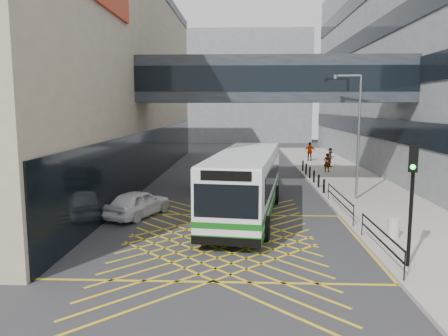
# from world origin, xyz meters

# --- Properties ---
(ground) EXTENTS (120.00, 120.00, 0.00)m
(ground) POSITION_xyz_m (0.00, 0.00, 0.00)
(ground) COLOR #333335
(building_whsmith) EXTENTS (24.17, 42.00, 16.00)m
(building_whsmith) POSITION_xyz_m (-17.98, 16.00, 8.00)
(building_whsmith) COLOR tan
(building_whsmith) RESTS_ON ground
(building_far) EXTENTS (28.00, 16.00, 18.00)m
(building_far) POSITION_xyz_m (-2.00, 60.00, 9.00)
(building_far) COLOR slate
(building_far) RESTS_ON ground
(skybridge) EXTENTS (20.00, 4.10, 3.00)m
(skybridge) POSITION_xyz_m (3.00, 12.00, 7.50)
(skybridge) COLOR #292E33
(skybridge) RESTS_ON ground
(pavement) EXTENTS (6.00, 54.00, 0.16)m
(pavement) POSITION_xyz_m (9.00, 15.00, 0.08)
(pavement) COLOR #9F9A91
(pavement) RESTS_ON ground
(box_junction) EXTENTS (12.00, 9.00, 0.01)m
(box_junction) POSITION_xyz_m (0.00, 0.00, 0.00)
(box_junction) COLOR gold
(box_junction) RESTS_ON ground
(bus) EXTENTS (4.38, 12.40, 3.40)m
(bus) POSITION_xyz_m (1.13, 4.24, 1.82)
(bus) COLOR silver
(bus) RESTS_ON ground
(car_white) EXTENTS (3.43, 4.91, 1.45)m
(car_white) POSITION_xyz_m (-4.50, 3.99, 0.72)
(car_white) COLOR white
(car_white) RESTS_ON ground
(car_dark) EXTENTS (2.31, 4.95, 1.50)m
(car_dark) POSITION_xyz_m (-1.26, 12.57, 0.75)
(car_dark) COLOR black
(car_dark) RESTS_ON ground
(car_silver) EXTENTS (3.25, 4.56, 1.31)m
(car_silver) POSITION_xyz_m (1.87, 18.63, 0.65)
(car_silver) COLOR gray
(car_silver) RESTS_ON ground
(traffic_light) EXTENTS (0.36, 0.51, 4.27)m
(traffic_light) POSITION_xyz_m (6.72, -3.25, 2.94)
(traffic_light) COLOR black
(traffic_light) RESTS_ON pavement
(street_lamp) EXTENTS (1.69, 0.42, 7.44)m
(street_lamp) POSITION_xyz_m (7.74, 8.37, 4.40)
(street_lamp) COLOR slate
(street_lamp) RESTS_ON pavement
(litter_bin) EXTENTS (0.49, 0.49, 0.85)m
(litter_bin) POSITION_xyz_m (7.39, 0.21, 0.58)
(litter_bin) COLOR #ADA89E
(litter_bin) RESTS_ON pavement
(kerb_railings) EXTENTS (0.05, 12.54, 1.00)m
(kerb_railings) POSITION_xyz_m (6.15, 1.78, 0.88)
(kerb_railings) COLOR black
(kerb_railings) RESTS_ON pavement
(bollards) EXTENTS (0.14, 10.14, 0.90)m
(bollards) POSITION_xyz_m (6.25, 15.00, 0.61)
(bollards) COLOR black
(bollards) RESTS_ON pavement
(pedestrian_a) EXTENTS (0.72, 0.57, 1.61)m
(pedestrian_a) POSITION_xyz_m (8.21, 19.43, 0.96)
(pedestrian_a) COLOR gray
(pedestrian_a) RESTS_ON pavement
(pedestrian_b) EXTENTS (1.00, 0.89, 1.76)m
(pedestrian_b) POSITION_xyz_m (9.15, 22.52, 1.04)
(pedestrian_b) COLOR gray
(pedestrian_b) RESTS_ON pavement
(pedestrian_c) EXTENTS (1.20, 0.69, 1.92)m
(pedestrian_c) POSITION_xyz_m (7.98, 27.41, 1.12)
(pedestrian_c) COLOR gray
(pedestrian_c) RESTS_ON pavement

